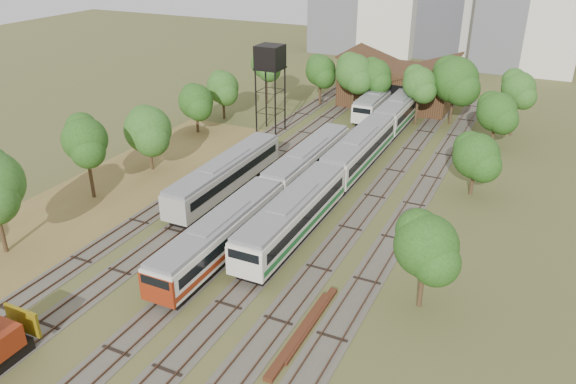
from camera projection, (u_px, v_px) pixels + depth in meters
The scene contains 14 objects.
ground at pixel (179, 324), 38.56m from camera, with size 240.00×240.00×0.00m, color #475123.
dry_grass_patch at pixel (71, 220), 52.09m from camera, with size 14.00×60.00×0.04m, color brown.
tracks at pixel (314, 184), 59.14m from camera, with size 24.60×80.00×0.19m.
railcar_red_set at pixel (270, 194), 52.81m from camera, with size 2.90×34.58×3.59m.
railcar_green_set at pixel (359, 150), 62.55m from camera, with size 3.14×52.07×3.89m.
railcar_rear at pixel (379, 101), 80.74m from camera, with size 2.92×16.08×3.61m.
old_grey_coach at pixel (226, 175), 56.63m from camera, with size 2.90×18.00×3.59m.
water_tower at pixel (270, 59), 70.60m from camera, with size 3.26×3.26×11.27m.
rail_pile_near at pixel (300, 334), 37.36m from camera, with size 0.63×9.41×0.31m, color #542918.
rail_pile_far at pixel (311, 323), 38.38m from camera, with size 0.54×8.66×0.28m, color #542918.
maintenance_shed at pixel (398, 85), 84.87m from camera, with size 16.45×11.55×7.58m.
tree_band_left at pixel (114, 136), 57.59m from camera, with size 7.39×53.20×8.97m.
tree_band_far at pixel (390, 76), 77.71m from camera, with size 39.53×8.06×9.20m.
tree_band_right at pixel (475, 156), 54.36m from camera, with size 4.87×40.03×7.23m.
Camera 1 is at (20.12, -24.63, 24.76)m, focal length 35.00 mm.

